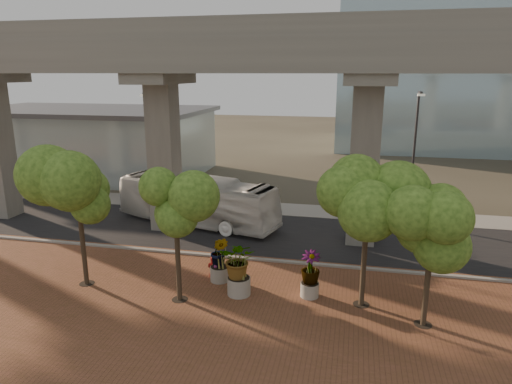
# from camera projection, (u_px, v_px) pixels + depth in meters

# --- Properties ---
(ground) EXTENTS (160.00, 160.00, 0.00)m
(ground) POSITION_uv_depth(u_px,v_px,m) (252.00, 246.00, 26.11)
(ground) COLOR #373328
(ground) RESTS_ON ground
(brick_plaza) EXTENTS (70.00, 13.00, 0.06)m
(brick_plaza) POSITION_uv_depth(u_px,v_px,m) (209.00, 317.00, 18.55)
(brick_plaza) COLOR brown
(brick_plaza) RESTS_ON ground
(asphalt_road) EXTENTS (90.00, 8.00, 0.04)m
(asphalt_road) POSITION_uv_depth(u_px,v_px,m) (259.00, 234.00, 28.00)
(asphalt_road) COLOR black
(asphalt_road) RESTS_ON ground
(curb_strip) EXTENTS (70.00, 0.25, 0.16)m
(curb_strip) POSITION_uv_depth(u_px,v_px,m) (244.00, 258.00, 24.20)
(curb_strip) COLOR gray
(curb_strip) RESTS_ON ground
(far_sidewalk) EXTENTS (90.00, 3.00, 0.06)m
(far_sidewalk) POSITION_uv_depth(u_px,v_px,m) (275.00, 209.00, 33.19)
(far_sidewalk) COLOR gray
(far_sidewalk) RESTS_ON ground
(transit_viaduct) EXTENTS (72.00, 5.60, 12.40)m
(transit_viaduct) POSITION_uv_depth(u_px,v_px,m) (260.00, 115.00, 26.15)
(transit_viaduct) COLOR gray
(transit_viaduct) RESTS_ON ground
(station_pavilion) EXTENTS (23.00, 13.00, 6.30)m
(station_pavilion) POSITION_uv_depth(u_px,v_px,m) (89.00, 140.00, 44.53)
(station_pavilion) COLOR #A0B2B7
(station_pavilion) RESTS_ON ground
(transit_bus) EXTENTS (11.38, 5.51, 3.09)m
(transit_bus) POSITION_uv_depth(u_px,v_px,m) (197.00, 201.00, 29.55)
(transit_bus) COLOR silver
(transit_bus) RESTS_ON ground
(fire_hydrant) EXTENTS (0.59, 0.53, 1.17)m
(fire_hydrant) POSITION_uv_depth(u_px,v_px,m) (215.00, 266.00, 21.99)
(fire_hydrant) COLOR maroon
(fire_hydrant) RESTS_ON ground
(planter_front) EXTENTS (2.30, 2.30, 2.53)m
(planter_front) POSITION_uv_depth(u_px,v_px,m) (239.00, 262.00, 19.96)
(planter_front) COLOR #9D9A8E
(planter_front) RESTS_ON ground
(planter_right) EXTENTS (1.99, 1.99, 2.13)m
(planter_right) POSITION_uv_depth(u_px,v_px,m) (310.00, 269.00, 19.84)
(planter_right) COLOR #A49D94
(planter_right) RESTS_ON ground
(planter_left) EXTENTS (2.01, 2.01, 2.21)m
(planter_left) POSITION_uv_depth(u_px,v_px,m) (219.00, 254.00, 21.36)
(planter_left) COLOR gray
(planter_left) RESTS_ON ground
(street_tree_far_west) EXTENTS (4.06, 4.06, 6.36)m
(street_tree_far_west) POSITION_uv_depth(u_px,v_px,m) (77.00, 191.00, 20.24)
(street_tree_far_west) COLOR #473929
(street_tree_far_west) RESTS_ON ground
(street_tree_near_west) EXTENTS (3.43, 3.43, 5.89)m
(street_tree_near_west) POSITION_uv_depth(u_px,v_px,m) (175.00, 205.00, 18.79)
(street_tree_near_west) COLOR #473929
(street_tree_near_west) RESTS_ON ground
(street_tree_near_east) EXTENTS (4.10, 4.10, 6.52)m
(street_tree_near_east) POSITION_uv_depth(u_px,v_px,m) (368.00, 200.00, 18.28)
(street_tree_near_east) COLOR #473929
(street_tree_near_east) RESTS_ON ground
(street_tree_far_east) EXTENTS (3.41, 3.41, 5.49)m
(street_tree_far_east) POSITION_uv_depth(u_px,v_px,m) (433.00, 230.00, 16.92)
(street_tree_far_east) COLOR #473929
(street_tree_far_east) RESTS_ON ground
(streetlamp_west) EXTENTS (0.41, 1.21, 8.33)m
(streetlamp_west) POSITION_uv_depth(u_px,v_px,m) (152.00, 143.00, 31.79)
(streetlamp_west) COLOR #29292D
(streetlamp_west) RESTS_ON ground
(streetlamp_east) EXTENTS (0.42, 1.23, 8.50)m
(streetlamp_east) POSITION_uv_depth(u_px,v_px,m) (414.00, 149.00, 28.74)
(streetlamp_east) COLOR #2A2A2E
(streetlamp_east) RESTS_ON ground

